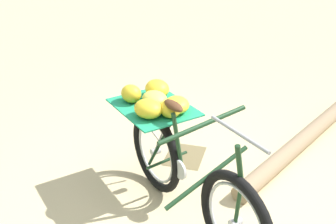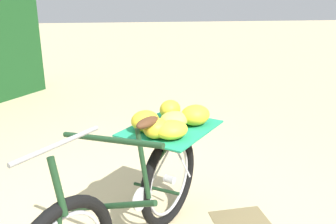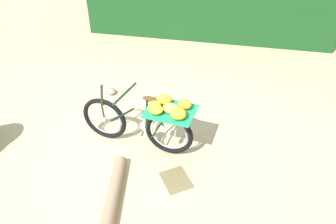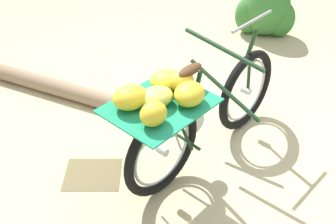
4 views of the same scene
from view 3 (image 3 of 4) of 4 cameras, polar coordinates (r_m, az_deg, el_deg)
ground_plane at (r=5.32m, az=-6.45°, el=-4.82°), size 60.00×60.00×0.00m
bicycle at (r=4.85m, az=-3.88°, el=-1.36°), size 1.43×1.51×1.03m
path_stone at (r=6.41m, az=-9.68°, el=3.54°), size 0.20×0.16×0.12m
leaf_litter_patch at (r=4.70m, az=1.39°, el=-11.51°), size 0.44×0.36×0.01m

